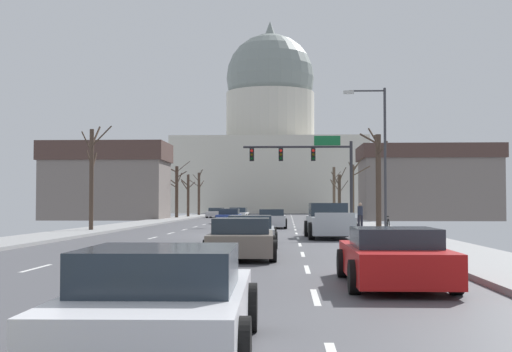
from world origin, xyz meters
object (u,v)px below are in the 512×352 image
object	(u,v)px
sedan_oncoming_00	(229,216)
pedestrian_00	(360,214)
sedan_near_04	(242,240)
sedan_near_01	(329,223)
sedan_near_05	(393,258)
sedan_near_00	(272,219)
signal_gantry	(311,161)
sedan_oncoming_02	(216,213)
sedan_near_06	(162,304)
sedan_near_03	(251,232)
sedan_oncoming_01	(238,214)
bicycle_parked	(387,224)
street_lamp_right	(379,146)
pickup_truck_near_02	(329,222)

from	to	relation	value
sedan_oncoming_00	pedestrian_00	xyz separation A→B (m)	(9.53, -12.46, 0.43)
sedan_near_04	pedestrian_00	world-z (taller)	pedestrian_00
pedestrian_00	sedan_near_01	bearing A→B (deg)	-114.31
sedan_near_05	sedan_near_00	bearing A→B (deg)	95.72
signal_gantry	sedan_near_01	world-z (taller)	signal_gantry
sedan_near_01	sedan_oncoming_02	distance (m)	40.73
sedan_near_06	pedestrian_00	distance (m)	37.84
pedestrian_00	sedan_near_03	bearing A→B (deg)	-108.61
sedan_near_06	sedan_oncoming_01	bearing A→B (deg)	93.21
bicycle_parked	sedan_near_03	bearing A→B (deg)	-119.73
signal_gantry	street_lamp_right	size ratio (longest dim) A/B	1.03
street_lamp_right	sedan_near_00	xyz separation A→B (m)	(-5.95, 9.44, -4.11)
street_lamp_right	sedan_near_01	size ratio (longest dim) A/B	1.73
sedan_oncoming_00	sedan_oncoming_01	world-z (taller)	sedan_oncoming_01
sedan_near_04	sedan_oncoming_01	bearing A→B (deg)	94.18
sedan_near_01	pickup_truck_near_02	world-z (taller)	pickup_truck_near_02
signal_gantry	sedan_near_04	xyz separation A→B (m)	(-3.11, -29.12, -4.17)
sedan_near_06	sedan_near_01	bearing A→B (deg)	83.29
sedan_oncoming_01	bicycle_parked	world-z (taller)	sedan_oncoming_01
pickup_truck_near_02	sedan_oncoming_01	bearing A→B (deg)	101.60
sedan_oncoming_02	bicycle_parked	size ratio (longest dim) A/B	2.64
sedan_near_01	sedan_near_04	xyz separation A→B (m)	(-3.77, -18.84, 0.02)
sedan_near_04	sedan_near_05	size ratio (longest dim) A/B	0.96
pickup_truck_near_02	sedan_near_04	bearing A→B (deg)	-105.23
sedan_near_05	sedan_oncoming_02	world-z (taller)	sedan_near_05
sedan_oncoming_00	sedan_oncoming_02	world-z (taller)	sedan_oncoming_00
pedestrian_00	bicycle_parked	bearing A→B (deg)	-81.62
sedan_near_03	sedan_near_06	distance (m)	19.18
sedan_near_06	bicycle_parked	xyz separation A→B (m)	(6.97, 31.41, -0.07)
pedestrian_00	sedan_near_06	bearing A→B (deg)	-99.27
sedan_oncoming_00	sedan_near_06	bearing A→B (deg)	-86.05
street_lamp_right	sedan_near_00	bearing A→B (deg)	122.23
signal_gantry	sedan_near_06	world-z (taller)	signal_gantry
street_lamp_right	sedan_oncoming_01	size ratio (longest dim) A/B	1.68
sedan_near_03	sedan_oncoming_01	xyz separation A→B (m)	(-3.25, 39.26, 0.01)
sedan_near_00	sedan_near_01	world-z (taller)	sedan_near_00
sedan_oncoming_00	sedan_near_00	bearing A→B (deg)	-70.87
sedan_near_05	sedan_near_01	bearing A→B (deg)	89.53
signal_gantry	pickup_truck_near_02	size ratio (longest dim) A/B	1.46
pickup_truck_near_02	bicycle_parked	bearing A→B (deg)	57.33
sedan_near_06	sedan_oncoming_00	xyz separation A→B (m)	(-3.44, 49.80, 0.01)
sedan_near_03	bicycle_parked	xyz separation A→B (m)	(6.99, 12.23, -0.08)
sedan_near_00	sedan_oncoming_00	world-z (taller)	sedan_near_00
sedan_near_01	sedan_near_05	world-z (taller)	sedan_near_05
pedestrian_00	sedan_near_04	bearing A→B (deg)	-104.24
bicycle_parked	street_lamp_right	bearing A→B (deg)	-108.09
sedan_near_01	sedan_near_06	xyz separation A→B (m)	(-3.79, -32.25, -0.00)
sedan_near_00	pedestrian_00	bearing A→B (deg)	-14.71
pickup_truck_near_02	bicycle_parked	size ratio (longest dim) A/B	3.05
sedan_near_00	pickup_truck_near_02	bearing A→B (deg)	-76.76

